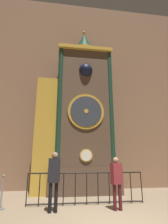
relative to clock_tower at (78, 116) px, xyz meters
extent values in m
cube|color=#846047|center=(0.54, 1.21, 2.30)|extent=(24.00, 0.30, 12.17)
cube|color=brown|center=(0.33, 0.03, -3.19)|extent=(3.43, 1.61, 1.19)
cube|color=brown|center=(0.33, 0.03, 0.60)|extent=(2.74, 1.40, 6.39)
cube|color=gold|center=(0.33, -0.08, 3.69)|extent=(2.96, 1.54, 0.20)
cylinder|color=gold|center=(0.33, -0.70, -2.05)|extent=(0.61, 0.05, 0.61)
cylinder|color=silver|center=(0.33, -0.73, -2.05)|extent=(0.50, 0.03, 0.50)
cylinder|color=gold|center=(0.33, -0.70, 0.09)|extent=(1.81, 0.07, 1.81)
cylinder|color=#2D333D|center=(0.33, -0.75, 0.09)|extent=(1.56, 0.04, 1.56)
cylinder|color=gold|center=(0.33, -0.77, 0.09)|extent=(0.22, 0.03, 0.22)
cube|color=#30241B|center=(0.33, -0.18, 2.39)|extent=(0.92, 0.42, 0.92)
sphere|color=black|center=(0.33, -0.61, 2.39)|extent=(0.74, 0.74, 0.74)
cylinder|color=#193828|center=(-0.99, -0.59, 0.60)|extent=(0.27, 0.27, 6.39)
cylinder|color=#193828|center=(1.64, -0.59, 0.60)|extent=(0.27, 0.27, 6.39)
cylinder|color=gold|center=(0.33, 0.03, 3.94)|extent=(1.14, 1.14, 0.30)
cone|color=#1C3D2C|center=(0.33, 0.03, 4.64)|extent=(1.09, 1.09, 1.09)
sphere|color=gold|center=(0.33, 0.03, 5.31)|extent=(0.20, 0.20, 0.20)
cube|color=brown|center=(-1.61, 0.08, -0.97)|extent=(1.02, 1.19, 5.63)
cube|color=gold|center=(-1.61, -0.53, -0.97)|extent=(1.08, 0.06, 5.63)
cylinder|color=black|center=(-2.00, -2.17, -3.23)|extent=(0.04, 0.04, 1.11)
cylinder|color=black|center=(-1.58, -2.17, -3.23)|extent=(0.04, 0.04, 1.11)
cylinder|color=black|center=(-1.15, -2.17, -3.23)|extent=(0.04, 0.04, 1.11)
cylinder|color=black|center=(-0.73, -2.17, -3.23)|extent=(0.04, 0.04, 1.11)
cylinder|color=black|center=(-0.30, -2.17, -3.23)|extent=(0.04, 0.04, 1.11)
cylinder|color=black|center=(0.12, -2.17, -3.23)|extent=(0.04, 0.04, 1.11)
cylinder|color=black|center=(0.55, -2.17, -3.23)|extent=(0.04, 0.04, 1.11)
cylinder|color=black|center=(0.97, -2.17, -3.23)|extent=(0.04, 0.04, 1.11)
cylinder|color=black|center=(1.39, -2.17, -3.23)|extent=(0.04, 0.04, 1.11)
cylinder|color=black|center=(1.82, -2.17, -3.23)|extent=(0.04, 0.04, 1.11)
cylinder|color=black|center=(2.24, -2.17, -3.23)|extent=(0.04, 0.04, 1.11)
cylinder|color=black|center=(0.12, -2.17, -2.70)|extent=(4.24, 0.05, 0.05)
cylinder|color=black|center=(0.12, -2.17, -3.72)|extent=(4.24, 0.04, 0.04)
cylinder|color=black|center=(-1.16, -2.99, -3.35)|extent=(0.11, 0.11, 0.86)
cylinder|color=black|center=(-0.98, -2.99, -3.35)|extent=(0.11, 0.11, 0.86)
cube|color=black|center=(-1.07, -2.99, -2.55)|extent=(0.38, 0.29, 0.75)
sphere|color=#8C664C|center=(-1.07, -2.99, -2.08)|extent=(0.21, 0.21, 0.21)
cylinder|color=#461518|center=(0.90, -3.04, -3.39)|extent=(0.11, 0.11, 0.78)
cylinder|color=#461518|center=(1.08, -3.04, -3.39)|extent=(0.11, 0.11, 0.78)
cube|color=maroon|center=(0.99, -3.04, -2.66)|extent=(0.39, 0.30, 0.67)
sphere|color=#8C664C|center=(0.99, -3.04, -2.24)|extent=(0.20, 0.20, 0.20)
cylinder|color=gray|center=(-2.77, -2.37, -3.77)|extent=(0.28, 0.28, 0.04)
cylinder|color=gray|center=(-2.77, -2.37, -3.28)|extent=(0.06, 0.06, 1.00)
sphere|color=gray|center=(-2.77, -2.37, -2.75)|extent=(0.09, 0.09, 0.09)
camera|label=1|loc=(-0.93, -8.98, -2.20)|focal=28.00mm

